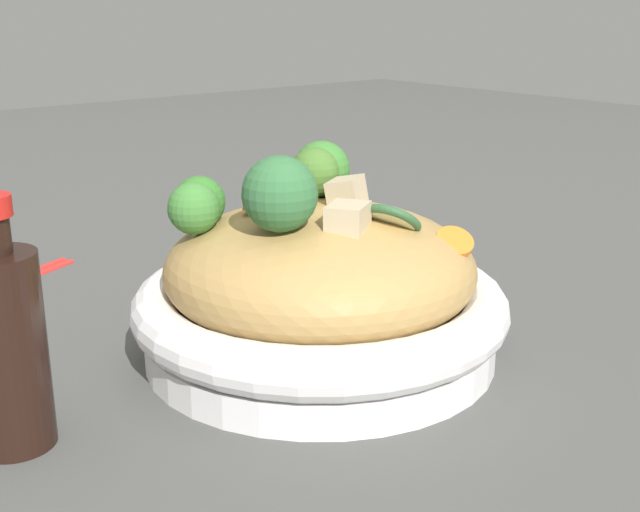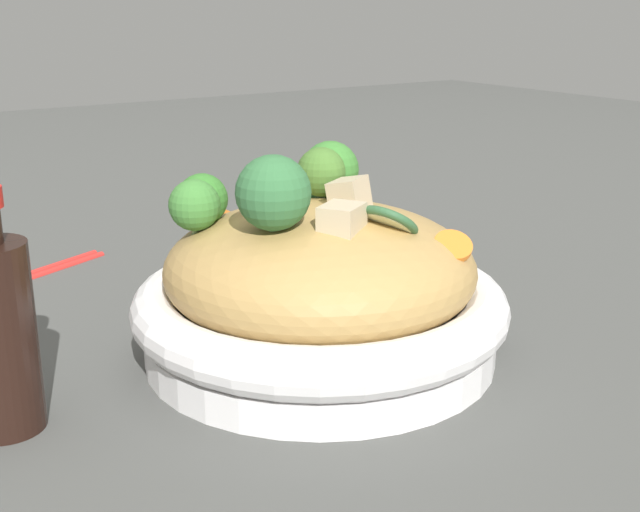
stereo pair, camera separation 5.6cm
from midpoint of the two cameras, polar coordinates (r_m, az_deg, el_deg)
The scene contains 7 objects.
ground_plane at distance 0.59m, azimuth 2.75°, elevation -6.88°, with size 3.00×3.00×0.00m, color #494A47.
serving_bowl at distance 0.58m, azimuth 2.79°, elevation -4.31°, with size 0.26×0.26×0.06m.
noodle_heap at distance 0.57m, azimuth 2.85°, elevation -0.86°, with size 0.22×0.22×0.09m.
broccoli_florets at distance 0.56m, azimuth -0.25°, elevation 4.74°, with size 0.17×0.12×0.07m.
carrot_coins at distance 0.57m, azimuth 1.14°, elevation 2.75°, with size 0.12×0.18×0.04m.
zucchini_slices at distance 0.59m, azimuth 3.77°, elevation 3.19°, with size 0.06×0.18×0.04m.
chicken_chunks at distance 0.54m, azimuth 4.88°, elevation 3.29°, with size 0.07×0.07×0.03m.
Camera 2 is at (-0.30, -0.45, 0.24)m, focal length 45.95 mm.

